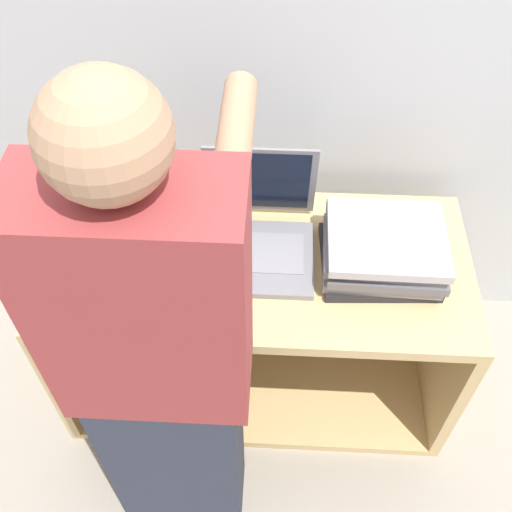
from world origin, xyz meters
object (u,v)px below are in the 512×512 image
(laptop_stack_left, at_px, (133,246))
(person, at_px, (162,373))
(laptop_open, at_px, (259,232))
(laptop_stack_right, at_px, (383,249))

(laptop_stack_left, height_order, person, person)
(laptop_open, relative_size, person, 0.22)
(laptop_stack_right, bearing_deg, person, -140.30)
(laptop_stack_right, height_order, person, person)
(laptop_open, height_order, laptop_stack_left, laptop_open)
(laptop_stack_left, bearing_deg, person, -70.12)
(laptop_stack_left, bearing_deg, laptop_stack_right, -0.02)
(laptop_stack_left, height_order, laptop_stack_right, laptop_stack_right)
(laptop_open, relative_size, laptop_stack_left, 0.98)
(laptop_stack_left, relative_size, laptop_stack_right, 1.01)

